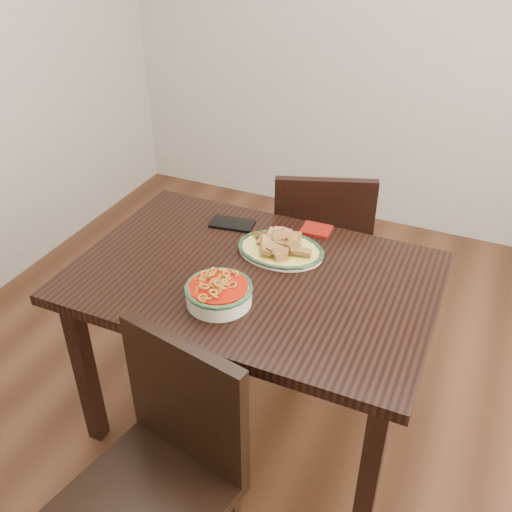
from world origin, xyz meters
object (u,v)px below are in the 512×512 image
at_px(chair_far, 320,246).
at_px(noodle_bowl, 219,291).
at_px(dining_table, 254,294).
at_px(smartphone, 232,224).
at_px(chair_near, 165,464).
at_px(fish_plate, 281,242).

distance_m(chair_far, noodle_bowl, 0.89).
xyz_separation_m(dining_table, smartphone, (-0.21, 0.27, 0.10)).
distance_m(noodle_bowl, smartphone, 0.50).
bearing_deg(smartphone, chair_near, -84.52).
bearing_deg(chair_near, chair_far, 99.73).
relative_size(chair_far, noodle_bowl, 3.96).
relative_size(chair_far, smartphone, 5.17).
bearing_deg(chair_near, noodle_bowl, 107.30).
height_order(chair_far, fish_plate, chair_far).
relative_size(noodle_bowl, smartphone, 1.31).
xyz_separation_m(chair_far, chair_near, (-0.04, -1.29, 0.00)).
xyz_separation_m(chair_far, fish_plate, (-0.01, -0.48, 0.30)).
height_order(chair_far, noodle_bowl, chair_far).
height_order(dining_table, noodle_bowl, noodle_bowl).
height_order(dining_table, chair_far, chair_far).
distance_m(fish_plate, noodle_bowl, 0.36).
distance_m(chair_far, chair_near, 1.29).
bearing_deg(chair_far, smartphone, 35.25).
bearing_deg(fish_plate, noodle_bowl, -101.70).
distance_m(chair_far, fish_plate, 0.56).
bearing_deg(fish_plate, dining_table, -102.85).
bearing_deg(dining_table, noodle_bowl, -100.74).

